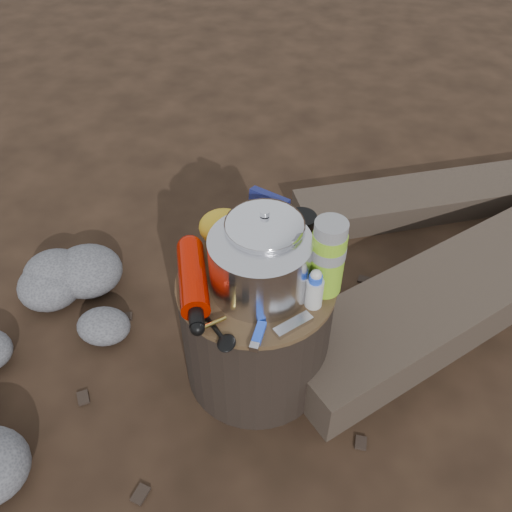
% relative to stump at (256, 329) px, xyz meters
% --- Properties ---
extents(ground, '(60.00, 60.00, 0.00)m').
position_rel_stump_xyz_m(ground, '(0.00, 0.00, -0.19)').
color(ground, black).
rests_on(ground, ground).
extents(stump, '(0.42, 0.42, 0.39)m').
position_rel_stump_xyz_m(stump, '(0.00, 0.00, 0.00)').
color(stump, black).
rests_on(stump, ground).
extents(rock_ring, '(0.39, 0.85, 0.17)m').
position_rel_stump_xyz_m(rock_ring, '(-0.67, -0.13, -0.11)').
color(rock_ring, '#525257').
rests_on(rock_ring, ground).
extents(log_main, '(1.57, 1.52, 0.16)m').
position_rel_stump_xyz_m(log_main, '(0.81, 0.56, -0.12)').
color(log_main, '#3E3229').
rests_on(log_main, ground).
extents(log_small, '(1.23, 0.72, 0.10)m').
position_rel_stump_xyz_m(log_small, '(0.60, 0.96, -0.14)').
color(log_small, '#3E3229').
rests_on(log_small, ground).
extents(foil_windscreen, '(0.26, 0.26, 0.16)m').
position_rel_stump_xyz_m(foil_windscreen, '(0.01, -0.01, 0.27)').
color(foil_windscreen, silver).
rests_on(foil_windscreen, stump).
extents(camping_pot, '(0.20, 0.20, 0.20)m').
position_rel_stump_xyz_m(camping_pot, '(0.01, 0.04, 0.29)').
color(camping_pot, silver).
rests_on(camping_pot, stump).
extents(fuel_bottle, '(0.17, 0.31, 0.07)m').
position_rel_stump_xyz_m(fuel_bottle, '(-0.15, -0.05, 0.23)').
color(fuel_bottle, '#B71100').
rests_on(fuel_bottle, stump).
extents(thermos, '(0.09, 0.09, 0.21)m').
position_rel_stump_xyz_m(thermos, '(0.18, 0.01, 0.30)').
color(thermos, '#89C825').
rests_on(thermos, stump).
extents(travel_mug, '(0.08, 0.08, 0.11)m').
position_rel_stump_xyz_m(travel_mug, '(0.09, 0.15, 0.25)').
color(travel_mug, black).
rests_on(travel_mug, stump).
extents(stuff_sack, '(0.15, 0.12, 0.10)m').
position_rel_stump_xyz_m(stuff_sack, '(-0.11, 0.14, 0.24)').
color(stuff_sack, yellow).
rests_on(stuff_sack, stump).
extents(food_pouch, '(0.12, 0.07, 0.15)m').
position_rel_stump_xyz_m(food_pouch, '(-0.00, 0.18, 0.27)').
color(food_pouch, navy).
rests_on(food_pouch, stump).
extents(lighter, '(0.03, 0.09, 0.02)m').
position_rel_stump_xyz_m(lighter, '(0.04, -0.17, 0.20)').
color(lighter, blue).
rests_on(lighter, stump).
extents(multitool, '(0.09, 0.09, 0.01)m').
position_rel_stump_xyz_m(multitool, '(0.12, -0.13, 0.20)').
color(multitool, silver).
rests_on(multitool, stump).
extents(spork, '(0.15, 0.15, 0.01)m').
position_rel_stump_xyz_m(spork, '(-0.08, -0.16, 0.20)').
color(spork, black).
rests_on(spork, stump).
extents(squeeze_bottle, '(0.04, 0.04, 0.10)m').
position_rel_stump_xyz_m(squeeze_bottle, '(0.16, -0.05, 0.25)').
color(squeeze_bottle, silver).
rests_on(squeeze_bottle, stump).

